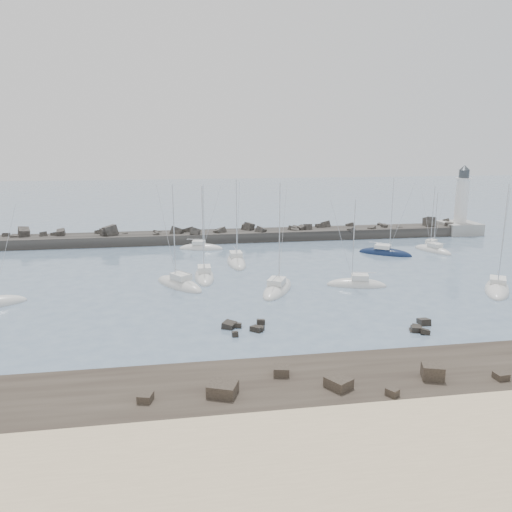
{
  "coord_description": "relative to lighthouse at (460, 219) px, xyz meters",
  "views": [
    {
      "loc": [
        -10.53,
        -55.4,
        18.57
      ],
      "look_at": [
        0.35,
        12.0,
        2.82
      ],
      "focal_mm": 35.0,
      "sensor_mm": 36.0,
      "label": 1
    }
  ],
  "objects": [
    {
      "name": "ground",
      "position": [
        -47.0,
        -38.0,
        -3.09
      ],
      "size": [
        400.0,
        400.0,
        0.0
      ],
      "primitive_type": "plane",
      "color": "slate",
      "rests_on": "ground"
    },
    {
      "name": "sand_strip",
      "position": [
        -47.0,
        -70.0,
        -3.09
      ],
      "size": [
        140.0,
        14.0,
        1.0
      ],
      "primitive_type": "cube",
      "color": "beige",
      "rests_on": "ground"
    },
    {
      "name": "rock_shelf",
      "position": [
        -47.36,
        -59.99,
        -3.07
      ],
      "size": [
        140.0,
        12.04,
        1.98
      ],
      "color": "#2A231D",
      "rests_on": "ground"
    },
    {
      "name": "rock_cluster_near",
      "position": [
        -51.48,
        -46.04,
        -3.03
      ],
      "size": [
        4.76,
        3.71,
        1.42
      ],
      "color": "black",
      "rests_on": "ground"
    },
    {
      "name": "rock_cluster_far",
      "position": [
        -33.61,
        -49.16,
        -2.94
      ],
      "size": [
        3.05,
        3.65,
        1.07
      ],
      "color": "black",
      "rests_on": "ground"
    },
    {
      "name": "breakwater",
      "position": [
        -54.64,
        0.0,
        -2.79
      ],
      "size": [
        115.0,
        6.94,
        5.28
      ],
      "color": "#292725",
      "rests_on": "ground"
    },
    {
      "name": "lighthouse",
      "position": [
        0.0,
        0.0,
        0.0
      ],
      "size": [
        7.0,
        7.0,
        14.6
      ],
      "color": "gray",
      "rests_on": "ground"
    },
    {
      "name": "sailboat_1",
      "position": [
        -53.98,
        -26.32,
        -2.94
      ],
      "size": [
        2.83,
        8.68,
        13.83
      ],
      "color": "silver",
      "rests_on": "ground"
    },
    {
      "name": "sailboat_2",
      "position": [
        -53.42,
        -7.1,
        -2.96
      ],
      "size": [
        8.1,
        4.03,
        12.3
      ],
      "color": "silver",
      "rests_on": "ground"
    },
    {
      "name": "sailboat_3",
      "position": [
        -57.46,
        -29.78,
        -2.94
      ],
      "size": [
        7.49,
        8.97,
        14.34
      ],
      "color": "silver",
      "rests_on": "ground"
    },
    {
      "name": "sailboat_4",
      "position": [
        -48.58,
        -18.73,
        -2.94
      ],
      "size": [
        2.87,
        8.96,
        14.22
      ],
      "color": "silver",
      "rests_on": "ground"
    },
    {
      "name": "sailboat_5",
      "position": [
        -45.13,
        -33.74,
        -2.95
      ],
      "size": [
        6.69,
        9.6,
        14.63
      ],
      "color": "silver",
      "rests_on": "ground"
    },
    {
      "name": "sailboat_6",
      "position": [
        -23.01,
        -16.04,
        -2.96
      ],
      "size": [
        8.78,
        7.4,
        13.89
      ],
      "color": "#0D1A39",
      "rests_on": "ground"
    },
    {
      "name": "sailboat_7",
      "position": [
        -34.44,
        -33.4,
        -2.95
      ],
      "size": [
        8.13,
        4.43,
        12.37
      ],
      "color": "silver",
      "rests_on": "ground"
    },
    {
      "name": "sailboat_8",
      "position": [
        -13.94,
        -15.28,
        -2.96
      ],
      "size": [
        4.94,
        8.02,
        12.15
      ],
      "color": "silver",
      "rests_on": "ground"
    },
    {
      "name": "sailboat_9",
      "position": [
        -17.53,
        -38.24,
        -2.96
      ],
      "size": [
        7.56,
        9.36,
        14.59
      ],
      "color": "silver",
      "rests_on": "ground"
    },
    {
      "name": "sailboat_10",
      "position": [
        -12.7,
        -12.63,
        -2.95
      ],
      "size": [
        6.73,
        5.29,
        10.76
      ],
      "color": "silver",
      "rests_on": "ground"
    }
  ]
}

